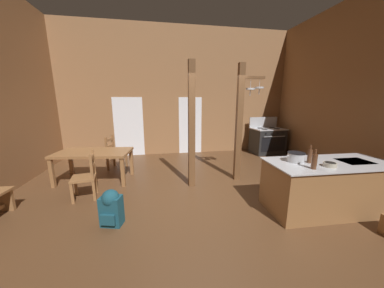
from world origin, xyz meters
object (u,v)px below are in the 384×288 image
(ladderback_chair_by_post, at_px, (115,153))
(backpack, at_px, (111,207))
(dining_table, at_px, (94,155))
(kitchen_island, at_px, (327,186))
(bottle_tall_on_counter, at_px, (314,161))
(ladderback_chair_near_window, at_px, (86,176))
(bottle_short_on_counter, at_px, (310,156))
(mixing_bowl_on_counter, at_px, (330,165))
(stove_range, at_px, (267,140))
(stockpot_on_counter, at_px, (296,157))

(ladderback_chair_by_post, height_order, backpack, ladderback_chair_by_post)
(backpack, bearing_deg, dining_table, 111.34)
(kitchen_island, height_order, ladderback_chair_by_post, ladderback_chair_by_post)
(dining_table, xyz_separation_m, bottle_tall_on_counter, (3.93, -2.42, 0.37))
(ladderback_chair_near_window, height_order, bottle_short_on_counter, bottle_short_on_counter)
(mixing_bowl_on_counter, relative_size, bottle_short_on_counter, 0.62)
(stove_range, relative_size, ladderback_chair_near_window, 1.39)
(ladderback_chair_by_post, xyz_separation_m, backpack, (0.46, -2.87, -0.14))
(mixing_bowl_on_counter, bearing_deg, backpack, 173.63)
(dining_table, height_order, bottle_tall_on_counter, bottle_tall_on_counter)
(stockpot_on_counter, height_order, bottle_tall_on_counter, bottle_tall_on_counter)
(ladderback_chair_by_post, height_order, stockpot_on_counter, stockpot_on_counter)
(kitchen_island, bearing_deg, ladderback_chair_near_window, 164.16)
(stove_range, height_order, ladderback_chair_near_window, stove_range)
(stove_range, xyz_separation_m, ladderback_chair_by_post, (-5.26, -0.77, -0.03))
(kitchen_island, relative_size, bottle_short_on_counter, 6.97)
(ladderback_chair_near_window, height_order, stockpot_on_counter, stockpot_on_counter)
(bottle_short_on_counter, bearing_deg, bottle_tall_on_counter, -119.09)
(bottle_short_on_counter, bearing_deg, dining_table, 152.48)
(kitchen_island, bearing_deg, bottle_tall_on_counter, -156.17)
(stove_range, bearing_deg, dining_table, -163.39)
(bottle_tall_on_counter, bearing_deg, stove_range, 68.13)
(kitchen_island, xyz_separation_m, stockpot_on_counter, (-0.59, 0.13, 0.53))
(kitchen_island, distance_m, stockpot_on_counter, 0.81)
(mixing_bowl_on_counter, bearing_deg, kitchen_island, 42.12)
(kitchen_island, relative_size, dining_table, 1.21)
(ladderback_chair_near_window, distance_m, mixing_bowl_on_counter, 4.45)
(dining_table, distance_m, bottle_short_on_counter, 4.63)
(dining_table, bearing_deg, bottle_tall_on_counter, -31.64)
(stove_range, distance_m, bottle_tall_on_counter, 4.43)
(bottle_tall_on_counter, bearing_deg, kitchen_island, 23.83)
(dining_table, distance_m, mixing_bowl_on_counter, 4.90)
(stove_range, distance_m, ladderback_chair_by_post, 5.32)
(bottle_short_on_counter, bearing_deg, backpack, 177.39)
(kitchen_island, relative_size, bottle_tall_on_counter, 6.95)
(ladderback_chair_near_window, height_order, bottle_tall_on_counter, bottle_tall_on_counter)
(kitchen_island, xyz_separation_m, stove_range, (1.07, 3.83, 0.03))
(stockpot_on_counter, bearing_deg, backpack, 178.85)
(dining_table, height_order, mixing_bowl_on_counter, mixing_bowl_on_counter)
(kitchen_island, relative_size, stove_range, 1.66)
(kitchen_island, distance_m, stove_range, 3.98)
(stove_range, xyz_separation_m, bottle_tall_on_counter, (-1.64, -4.08, 0.54))
(ladderback_chair_by_post, xyz_separation_m, bottle_short_on_counter, (3.78, -3.02, 0.57))
(stove_range, height_order, ladderback_chair_by_post, stove_range)
(dining_table, bearing_deg, backpack, -68.66)
(ladderback_chair_by_post, bearing_deg, mixing_bowl_on_counter, -39.42)
(dining_table, bearing_deg, stove_range, 16.61)
(kitchen_island, xyz_separation_m, dining_table, (-4.50, 2.17, 0.20))
(dining_table, distance_m, stockpot_on_counter, 4.42)
(ladderback_chair_near_window, bearing_deg, mixing_bowl_on_counter, -19.13)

